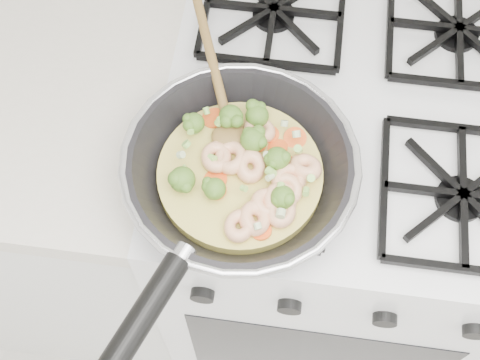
# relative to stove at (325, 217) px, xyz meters

# --- Properties ---
(stove) EXTENTS (0.60, 0.60, 0.92)m
(stove) POSITION_rel_stove_xyz_m (0.00, 0.00, 0.00)
(stove) COLOR white
(stove) RESTS_ON ground
(skillet) EXTENTS (0.32, 0.59, 0.10)m
(skillet) POSITION_rel_stove_xyz_m (-0.16, -0.18, 0.50)
(skillet) COLOR black
(skillet) RESTS_ON stove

